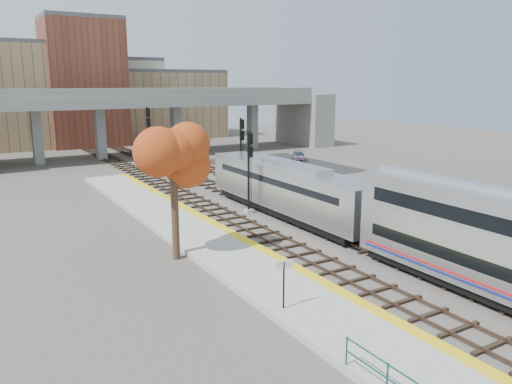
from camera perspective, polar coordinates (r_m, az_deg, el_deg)
ground at (r=33.43m, az=9.01°, el=-5.72°), size 160.00×160.00×0.00m
platform at (r=29.49m, az=-2.01°, el=-7.71°), size 4.50×60.00×0.35m
yellow_strip at (r=30.33m, az=1.16°, el=-6.76°), size 0.70×60.00×0.01m
tracks at (r=43.81m, az=-0.49°, el=-1.10°), size 10.70×95.00×0.25m
overpass at (r=73.96m, az=-10.68°, el=8.72°), size 54.00×12.00×9.50m
buildings_far at (r=93.48m, az=-17.54°, el=10.36°), size 43.00×21.00×20.60m
parking_lot at (r=63.50m, az=2.66°, el=3.08°), size 14.00×18.00×0.04m
locomotive at (r=39.00m, az=3.50°, el=0.50°), size 3.02×19.05×4.10m
signal_mast_near at (r=39.57m, az=-0.80°, el=2.03°), size 0.60×0.64×6.60m
signal_mast_mid at (r=48.95m, az=-1.70°, el=4.35°), size 0.60×0.64×6.97m
signal_mast_far at (r=61.37m, az=-12.18°, el=6.04°), size 0.60×0.64×7.48m
station_sign at (r=22.51m, az=3.20°, el=-9.36°), size 0.90×0.12×2.27m
tree at (r=29.00m, az=-9.47°, el=3.93°), size 3.60×3.60×8.26m
car_a at (r=57.65m, az=3.11°, el=2.71°), size 2.48×3.58×1.13m
car_b at (r=61.23m, az=2.68°, el=3.26°), size 1.49×3.40×1.09m
car_c at (r=67.65m, az=4.92°, el=4.13°), size 3.26×4.26×1.15m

